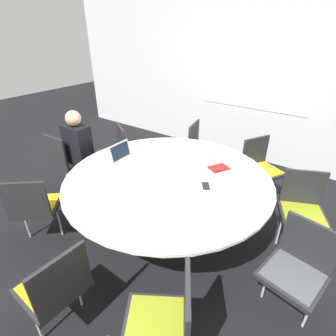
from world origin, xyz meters
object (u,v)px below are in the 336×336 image
chair_4 (298,265)px  chair_5 (303,206)px  chair_0 (66,157)px  person_0 (79,146)px  chair_3 (166,320)px  cell_phone (206,186)px  chair_2 (56,285)px  spiral_notebook (219,168)px  chair_8 (130,147)px  chair_6 (260,165)px  laptop (124,157)px  coffee_cup (209,157)px  chair_7 (201,146)px  chair_1 (34,204)px

chair_4 → chair_5: size_ratio=1.00×
chair_0 → person_0: 0.32m
chair_3 → cell_phone: 1.30m
chair_2 → spiral_notebook: size_ratio=3.30×
chair_5 → chair_8: same height
chair_2 → chair_4: 1.83m
chair_2 → chair_6: same height
chair_4 → cell_phone: bearing=-4.2°
chair_3 → chair_5: (0.45, 1.79, 0.00)m
chair_0 → laptop: 1.12m
chair_2 → coffee_cup: (0.16, 1.98, 0.27)m
chair_0 → chair_5: 3.06m
chair_4 → spiral_notebook: 1.25m
chair_3 → laptop: (-1.44, 1.14, 0.28)m
chair_3 → chair_7: same height
person_0 → coffee_cup: bearing=18.4°
chair_2 → chair_4: size_ratio=1.00×
chair_1 → chair_2: size_ratio=1.00×
chair_3 → chair_8: same height
chair_4 → chair_5: same height
chair_3 → chair_2: bearing=75.5°
chair_1 → cell_phone: chair_1 is taller
chair_5 → person_0: bearing=-10.6°
chair_6 → coffee_cup: bearing=-2.9°
chair_4 → chair_7: 2.35m
chair_6 → chair_8: 1.92m
chair_0 → chair_4: same height
chair_5 → laptop: laptop is taller
chair_2 → coffee_cup: bearing=-2.7°
chair_1 → chair_8: same height
chair_6 → chair_8: size_ratio=1.00×
laptop → spiral_notebook: (1.00, 0.48, -0.05)m
spiral_notebook → cell_phone: bearing=-82.3°
person_0 → spiral_notebook: 1.90m
chair_6 → chair_8: bearing=-44.5°
chair_6 → chair_7: 0.96m
chair_3 → chair_5: 1.85m
chair_1 → laptop: 1.07m
chair_2 → chair_8: size_ratio=1.00×
chair_6 → chair_7: (-0.95, 0.09, 0.00)m
person_0 → laptop: 0.84m
cell_phone → chair_8: bearing=158.8°
person_0 → chair_1: bearing=-66.2°
chair_4 → coffee_cup: bearing=-21.5°
chair_8 → spiral_notebook: size_ratio=3.30×
chair_3 → chair_8: 2.75m
chair_7 → chair_8: 1.10m
laptop → cell_phone: laptop is taller
coffee_cup → chair_1: bearing=-128.0°
chair_2 → cell_phone: bearing=-13.3°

